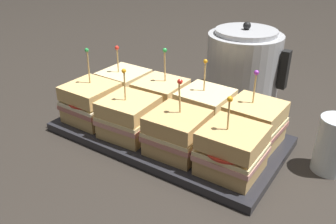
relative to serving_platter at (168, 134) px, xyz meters
name	(u,v)px	position (x,y,z in m)	size (l,w,h in m)	color
ground_plane	(168,137)	(0.00, 0.00, -0.01)	(6.00, 6.00, 0.00)	#2D2823
serving_platter	(168,134)	(0.00, 0.00, 0.00)	(0.48, 0.25, 0.02)	#232328
sandwich_front_far_left	(91,102)	(-0.17, -0.05, 0.05)	(0.11, 0.11, 0.16)	tan
sandwich_front_center_left	(129,117)	(-0.06, -0.06, 0.05)	(0.11, 0.11, 0.15)	tan
sandwich_front_center_right	(177,133)	(0.06, -0.06, 0.05)	(0.11, 0.11, 0.15)	tan
sandwich_front_far_right	(232,150)	(0.17, -0.06, 0.05)	(0.11, 0.11, 0.15)	tan
sandwich_back_far_left	(124,87)	(-0.17, 0.06, 0.05)	(0.11, 0.11, 0.15)	beige
sandwich_back_center_left	(161,98)	(-0.06, 0.06, 0.05)	(0.11, 0.11, 0.16)	#DBB77A
sandwich_back_center_right	(205,110)	(0.06, 0.06, 0.05)	(0.11, 0.11, 0.15)	beige
sandwich_back_far_right	(254,123)	(0.17, 0.06, 0.05)	(0.11, 0.11, 0.15)	tan
kettle_steel	(243,63)	(0.03, 0.31, 0.08)	(0.22, 0.20, 0.20)	#B7BABF
drinking_glass	(333,145)	(0.31, 0.07, 0.05)	(0.06, 0.06, 0.11)	silver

